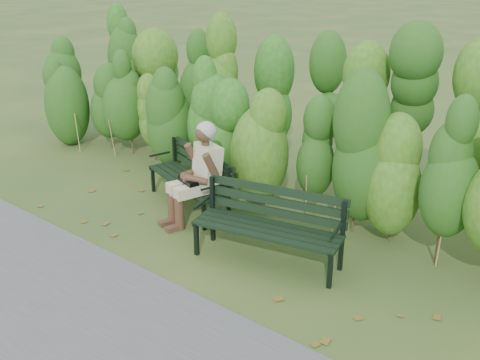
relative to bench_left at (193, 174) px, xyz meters
The scene contains 7 objects.
ground 1.35m from the bench_left, 31.66° to the right, with size 80.00×80.00×0.00m, color #2A471F.
footpath 3.09m from the bench_left, 69.36° to the right, with size 60.00×2.50×0.01m, color #474749.
hedge_band 1.80m from the bench_left, 47.93° to the left, with size 11.04×1.67×2.42m.
leaf_litter 1.19m from the bench_left, 32.88° to the right, with size 5.86×2.06×0.01m.
bench_left is the anchor object (origin of this frame).
bench_right 1.78m from the bench_left, 17.50° to the right, with size 1.75×0.91×0.84m.
seated_woman 0.54m from the bench_left, 38.07° to the right, with size 0.62×0.88×1.32m.
Camera 1 is at (3.89, -4.48, 3.29)m, focal length 42.00 mm.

